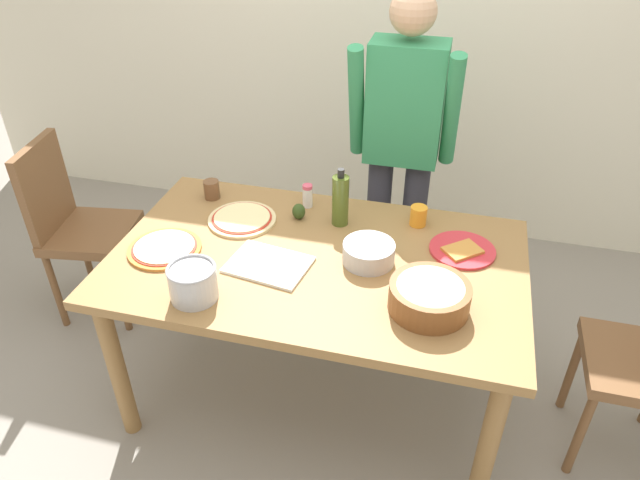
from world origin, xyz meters
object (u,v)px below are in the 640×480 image
popcorn_bowl (430,295)px  cup_orange (418,216)px  pizza_cooked_on_tray (165,248)px  mixing_bowl_steel (369,253)px  pizza_raw_on_board (242,219)px  olive_oil_bottle (340,200)px  avocado (299,211)px  person_cook (402,141)px  chair_wooden_left (75,221)px  cup_small_brown (212,190)px  dining_table (317,276)px  plate_with_slice (462,250)px  cutting_board_white (269,265)px  salt_shaker (308,196)px  steel_pot (193,282)px

popcorn_bowl → cup_orange: (-0.10, 0.53, -0.02)m
pizza_cooked_on_tray → mixing_bowl_steel: mixing_bowl_steel is taller
pizza_raw_on_board → pizza_cooked_on_tray: 0.36m
olive_oil_bottle → avocado: bearing=-177.7°
person_cook → cup_orange: size_ratio=19.06×
chair_wooden_left → cup_small_brown: chair_wooden_left is taller
avocado → cup_orange: bearing=9.1°
dining_table → chair_wooden_left: bearing=167.7°
plate_with_slice → olive_oil_bottle: size_ratio=1.02×
cutting_board_white → salt_shaker: bearing=86.7°
dining_table → plate_with_slice: bearing=18.5°
pizza_cooked_on_tray → popcorn_bowl: bearing=-4.9°
chair_wooden_left → cutting_board_white: 1.24m
cup_small_brown → cutting_board_white: bearing=-45.9°
chair_wooden_left → cutting_board_white: bearing=-18.4°
person_cook → chair_wooden_left: person_cook is taller
salt_shaker → pizza_cooked_on_tray: bearing=-134.4°
pizza_cooked_on_tray → dining_table: bearing=9.7°
popcorn_bowl → olive_oil_bottle: size_ratio=1.09×
person_cook → pizza_raw_on_board: size_ratio=5.58×
olive_oil_bottle → steel_pot: 0.72m
chair_wooden_left → steel_pot: (0.96, -0.62, 0.29)m
mixing_bowl_steel → cutting_board_white: size_ratio=0.67×
plate_with_slice → chair_wooden_left: bearing=176.8°
cup_small_brown → cutting_board_white: cup_small_brown is taller
cup_orange → cutting_board_white: (-0.52, -0.44, -0.04)m
dining_table → chair_wooden_left: (-1.32, 0.29, -0.13)m
chair_wooden_left → steel_pot: chair_wooden_left is taller
chair_wooden_left → popcorn_bowl: (1.77, -0.48, 0.28)m
pizza_cooked_on_tray → steel_pot: 0.34m
chair_wooden_left → cup_orange: chair_wooden_left is taller
steel_pot → pizza_raw_on_board: bearing=92.0°
chair_wooden_left → pizza_raw_on_board: (0.94, -0.11, 0.23)m
plate_with_slice → cup_small_brown: 1.13m
plate_with_slice → cup_orange: size_ratio=3.06×
pizza_raw_on_board → olive_oil_bottle: olive_oil_bottle is taller
person_cook → cutting_board_white: size_ratio=5.40×
plate_with_slice → salt_shaker: 0.71m
person_cook → chair_wooden_left: size_ratio=1.71×
person_cook → pizza_raw_on_board: (-0.59, -0.58, -0.17)m
pizza_cooked_on_tray → mixing_bowl_steel: 0.81m
steel_pot → popcorn_bowl: bearing=10.1°
steel_pot → cup_small_brown: bearing=108.1°
pizza_cooked_on_tray → cutting_board_white: 0.43m
dining_table → pizza_raw_on_board: (-0.38, 0.18, 0.10)m
dining_table → mixing_bowl_steel: 0.24m
pizza_raw_on_board → cutting_board_white: size_ratio=0.97×
person_cook → pizza_cooked_on_tray: 1.19m
dining_table → person_cook: (0.21, 0.76, 0.27)m
plate_with_slice → avocado: avocado is taller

